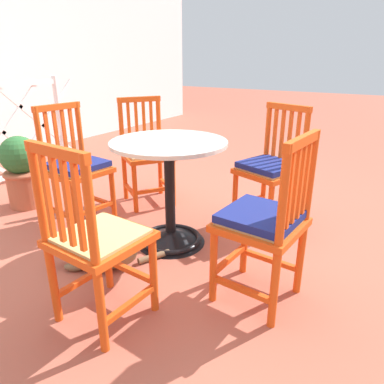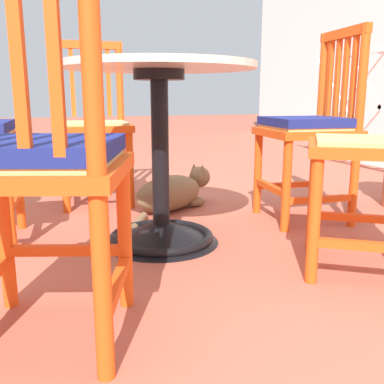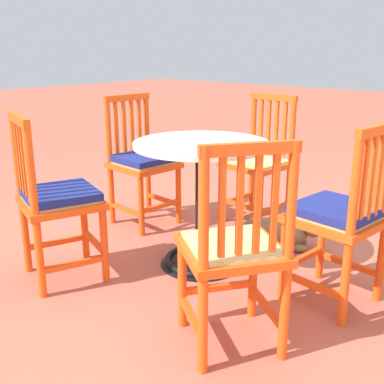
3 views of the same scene
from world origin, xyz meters
TOP-DOWN VIEW (x-y plane):
  - ground_plane at (0.00, 0.00)m, footprint 24.00×24.00m
  - cafe_table at (-0.03, 0.04)m, footprint 0.76×0.76m
  - orange_chair_by_planter at (-0.13, 0.82)m, footprint 0.44×0.44m
  - orange_chair_near_fence at (-0.85, -0.11)m, footprint 0.43×0.43m
  - orange_chair_tucked_in at (-0.29, -0.72)m, footprint 0.43×0.43m
  - orange_chair_facing_out at (0.61, -0.43)m, footprint 0.51×0.51m
  - orange_chair_at_corner at (0.50, 0.66)m, footprint 0.56×0.56m
  - tabby_cat at (-0.53, 0.26)m, footprint 0.54×0.58m

SIDE VIEW (x-z plane):
  - ground_plane at x=0.00m, z-range 0.00..0.00m
  - tabby_cat at x=-0.53m, z-range -0.02..0.21m
  - cafe_table at x=-0.03m, z-range -0.08..0.65m
  - orange_chair_near_fence at x=-0.85m, z-range -0.02..0.89m
  - orange_chair_at_corner at x=0.50m, z-range -0.02..0.89m
  - orange_chair_by_planter at x=-0.13m, z-range -0.01..0.90m
  - orange_chair_tucked_in at x=-0.29m, z-range -0.01..0.90m
  - orange_chair_facing_out at x=0.61m, z-range -0.01..0.90m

